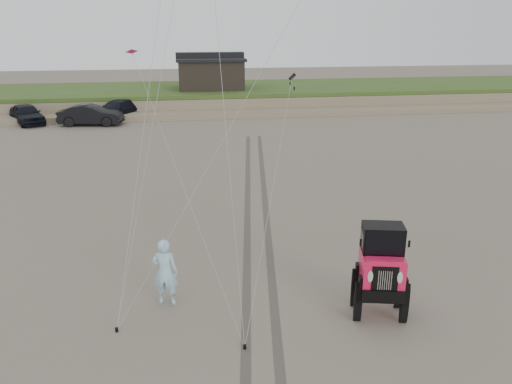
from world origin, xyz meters
TOP-DOWN VIEW (x-y plane):
  - ground at (0.00, 0.00)m, footprint 160.00×160.00m
  - dune_ridge at (0.00, 37.50)m, footprint 160.00×14.25m
  - cabin at (2.00, 37.00)m, footprint 6.40×5.40m
  - truck_a at (-13.15, 30.25)m, footprint 3.91×4.95m
  - truck_b at (-8.01, 28.87)m, footprint 5.12×2.38m
  - truck_c at (-6.22, 31.52)m, footprint 4.75×5.64m
  - jeep at (4.09, -0.40)m, footprint 3.60×5.98m
  - man at (-1.69, 1.08)m, footprint 0.82×0.62m
  - stake_main at (-2.97, -0.15)m, footprint 0.08×0.08m
  - stake_aux at (0.25, -1.38)m, footprint 0.08×0.08m
  - tire_tracks at (2.00, 8.00)m, footprint 5.22×29.74m

SIDE VIEW (x-z plane):
  - ground at x=0.00m, z-range 0.00..0.00m
  - tire_tracks at x=2.00m, z-range 0.00..0.01m
  - stake_main at x=-2.97m, z-range 0.00..0.12m
  - stake_aux at x=0.25m, z-range 0.00..0.12m
  - truck_c at x=-6.22m, z-range 0.00..1.55m
  - truck_a at x=-13.15m, z-range 0.00..1.58m
  - truck_b at x=-8.01m, z-range 0.00..1.62m
  - dune_ridge at x=0.00m, z-range -0.04..1.68m
  - man at x=-1.69m, z-range 0.00..2.00m
  - jeep at x=4.09m, z-range 0.00..2.08m
  - cabin at x=2.00m, z-range 1.56..4.91m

